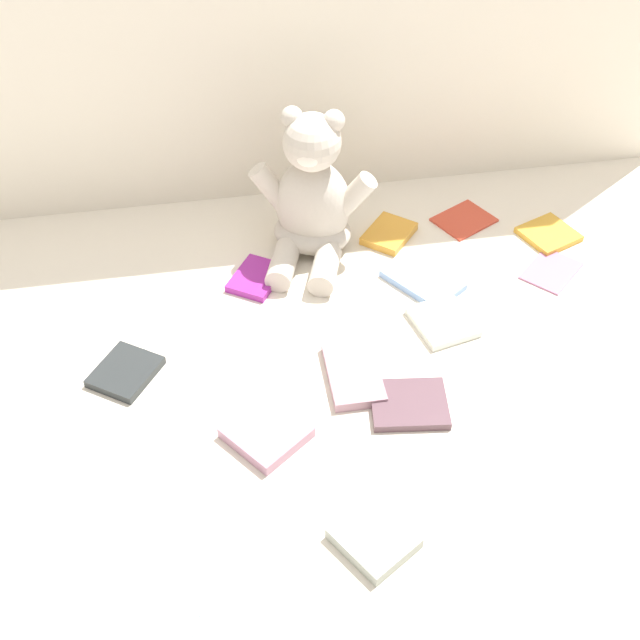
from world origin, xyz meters
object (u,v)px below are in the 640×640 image
object	(u,v)px
book_case_6	(409,404)
book_case_10	(423,280)
book_case_9	(389,234)
book_case_4	(549,234)
book_case_5	(552,270)
book_case_12	(464,219)
teddy_bear	(312,201)
book_case_11	(169,619)
book_case_0	(267,433)
book_case_3	(256,278)
book_case_7	(125,372)
book_case_8	(443,322)
book_case_2	(374,538)
book_case_1	(353,374)

from	to	relation	value
book_case_6	book_case_10	distance (m)	0.29
book_case_9	book_case_4	bearing A→B (deg)	30.39
book_case_5	book_case_9	xyz separation A→B (m)	(-0.26, 0.15, 0.00)
book_case_9	book_case_12	size ratio (longest dim) A/B	0.94
teddy_bear	book_case_11	world-z (taller)	teddy_bear
teddy_bear	book_case_0	size ratio (longest dim) A/B	2.68
book_case_12	book_case_3	bearing A→B (deg)	76.77
book_case_3	book_case_10	xyz separation A→B (m)	(0.29, -0.06, -0.00)
book_case_10	teddy_bear	bearing A→B (deg)	108.30
book_case_7	book_case_10	bearing A→B (deg)	49.43
book_case_6	book_case_7	world-z (taller)	same
book_case_6	book_case_8	xyz separation A→B (m)	(0.10, 0.17, -0.00)
book_case_0	book_case_12	distance (m)	0.63
book_case_5	book_case_10	bearing A→B (deg)	-134.98
book_case_6	book_case_11	world-z (taller)	book_case_6
teddy_bear	book_case_3	distance (m)	0.17
book_case_4	book_case_0	bearing A→B (deg)	101.35
book_case_2	book_case_6	world-z (taller)	book_case_2
book_case_2	book_case_4	world-z (taller)	book_case_2
book_case_6	book_case_12	distance (m)	0.49
book_case_9	teddy_bear	bearing A→B (deg)	-137.90
book_case_6	book_case_12	size ratio (longest dim) A/B	1.10
teddy_bear	book_case_2	xyz separation A→B (m)	(-0.02, -0.63, -0.09)
book_case_6	book_case_4	bearing A→B (deg)	-37.50
book_case_0	book_case_3	xyz separation A→B (m)	(0.02, 0.35, -0.00)
teddy_bear	book_case_4	size ratio (longest dim) A/B	3.00
book_case_6	book_case_7	xyz separation A→B (m)	(-0.42, 0.14, 0.00)
book_case_7	book_case_8	bearing A→B (deg)	37.63
book_case_1	book_case_10	distance (m)	0.26
book_case_5	book_case_8	distance (m)	0.25
book_case_0	book_case_5	bearing A→B (deg)	170.42
book_case_1	book_case_6	distance (m)	0.10
book_case_0	book_case_1	world-z (taller)	book_case_0
book_case_0	book_case_1	size ratio (longest dim) A/B	0.76
book_case_1	book_case_12	world-z (taller)	book_case_1
book_case_4	book_case_6	size ratio (longest dim) A/B	0.80
book_case_0	book_case_1	distance (m)	0.18
book_case_0	book_case_9	distance (m)	0.52
book_case_2	book_case_8	size ratio (longest dim) A/B	0.95
book_case_4	book_case_10	bearing A→B (deg)	86.26
teddy_bear	book_case_4	xyz separation A→B (m)	(0.44, -0.04, -0.10)
book_case_12	book_case_8	bearing A→B (deg)	128.58
book_case_5	teddy_bear	bearing A→B (deg)	-151.99
book_case_2	book_case_6	bearing A→B (deg)	32.93
teddy_bear	book_case_8	xyz separation A→B (m)	(0.18, -0.24, -0.10)
book_case_6	book_case_2	bearing A→B (deg)	162.13
book_case_0	book_case_12	size ratio (longest dim) A/B	0.99
book_case_6	book_case_9	size ratio (longest dim) A/B	1.17
book_case_4	book_case_8	xyz separation A→B (m)	(-0.26, -0.20, 0.00)
book_case_10	book_case_11	distance (m)	0.72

